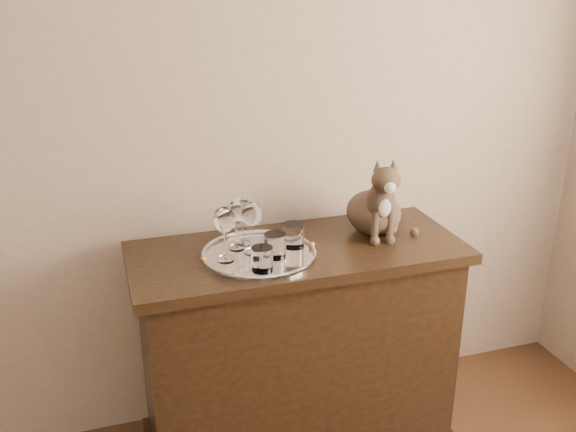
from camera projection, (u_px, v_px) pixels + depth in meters
name	position (u px, v px, depth m)	size (l,w,h in m)	color
wall_back	(106.00, 102.00, 2.22)	(4.00, 0.10, 2.70)	tan
sideboard	(297.00, 349.00, 2.45)	(1.20, 0.50, 0.85)	black
tray	(259.00, 255.00, 2.22)	(0.40, 0.40, 0.01)	silver
wine_glass_a	(236.00, 225.00, 2.24)	(0.07, 0.07, 0.18)	silver
wine_glass_b	(243.00, 221.00, 2.27)	(0.07, 0.07, 0.18)	white
wine_glass_c	(225.00, 234.00, 2.15)	(0.07, 0.07, 0.19)	silver
wine_glass_d	(252.00, 227.00, 2.21)	(0.07, 0.07, 0.19)	silver
tumbler_a	(275.00, 245.00, 2.19)	(0.08, 0.08, 0.09)	white
tumbler_b	(262.00, 259.00, 2.09)	(0.07, 0.07, 0.08)	silver
tumbler_c	(294.00, 235.00, 2.27)	(0.08, 0.08, 0.09)	silver
cat	(374.00, 193.00, 2.38)	(0.31, 0.29, 0.31)	brown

